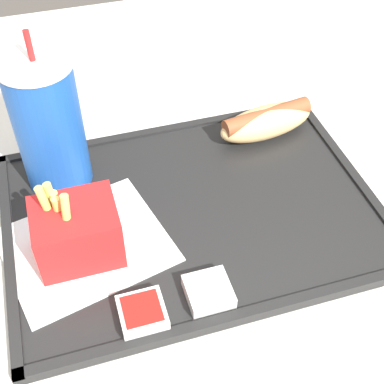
# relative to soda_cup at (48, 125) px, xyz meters

# --- Properties ---
(dining_table) EXTENTS (1.33, 1.17, 0.71)m
(dining_table) POSITION_rel_soda_cup_xyz_m (0.17, -0.09, -0.46)
(dining_table) COLOR beige
(dining_table) RESTS_ON ground_plane
(food_tray) EXTENTS (0.45, 0.33, 0.01)m
(food_tray) POSITION_rel_soda_cup_xyz_m (0.15, -0.10, -0.09)
(food_tray) COLOR black
(food_tray) RESTS_ON dining_table
(paper_napkin) EXTENTS (0.21, 0.19, 0.00)m
(paper_napkin) POSITION_rel_soda_cup_xyz_m (0.01, -0.12, -0.09)
(paper_napkin) COLOR white
(paper_napkin) RESTS_ON food_tray
(soda_cup) EXTENTS (0.08, 0.08, 0.21)m
(soda_cup) POSITION_rel_soda_cup_xyz_m (0.00, 0.00, 0.00)
(soda_cup) COLOR #194CA5
(soda_cup) RESTS_ON food_tray
(hot_dog_far) EXTENTS (0.15, 0.07, 0.04)m
(hot_dog_far) POSITION_rel_soda_cup_xyz_m (0.29, 0.01, -0.07)
(hot_dog_far) COLOR #DBB270
(hot_dog_far) RESTS_ON food_tray
(fries_carton) EXTENTS (0.09, 0.07, 0.10)m
(fries_carton) POSITION_rel_soda_cup_xyz_m (0.01, -0.13, -0.05)
(fries_carton) COLOR red
(fries_carton) RESTS_ON food_tray
(sauce_cup_mayo) EXTENTS (0.05, 0.05, 0.02)m
(sauce_cup_mayo) POSITION_rel_soda_cup_xyz_m (0.13, -0.23, -0.08)
(sauce_cup_mayo) COLOR silver
(sauce_cup_mayo) RESTS_ON food_tray
(sauce_cup_ketchup) EXTENTS (0.05, 0.05, 0.02)m
(sauce_cup_ketchup) POSITION_rel_soda_cup_xyz_m (0.06, -0.23, -0.08)
(sauce_cup_ketchup) COLOR silver
(sauce_cup_ketchup) RESTS_ON food_tray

